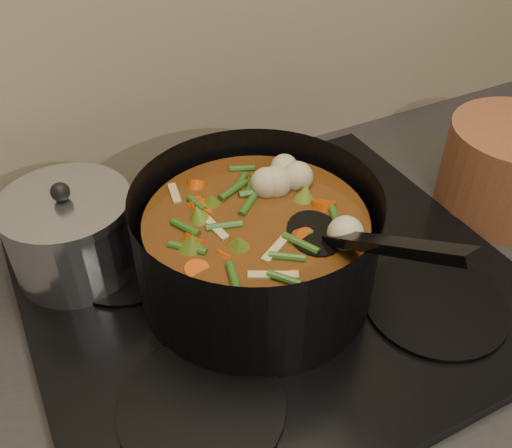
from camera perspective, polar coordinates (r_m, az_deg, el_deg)
name	(u,v)px	position (r m, az deg, el deg)	size (l,w,h in m)	color
stovetop	(275,286)	(0.76, 1.87, -6.25)	(0.62, 0.54, 0.03)	black
stockpot	(257,246)	(0.71, 0.05, -2.18)	(0.31, 0.40, 0.22)	black
saucepan	(72,234)	(0.78, -17.96, -0.96)	(0.17, 0.17, 0.14)	silver
terracotta_crock	(510,169)	(0.95, 24.04, 5.01)	(0.20, 0.20, 0.14)	brown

